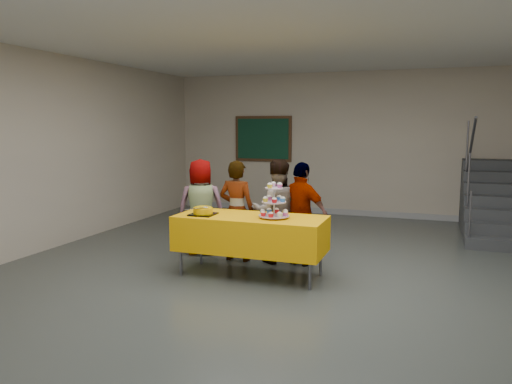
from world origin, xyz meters
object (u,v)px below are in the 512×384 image
bake_table (251,233)px  staircase (501,206)px  schoolchild_a (201,207)px  schoolchild_c (277,211)px  schoolchild_b (237,211)px  cupcake_stand (274,205)px  schoolchild_d (302,214)px  bear_cake (203,210)px  noticeboard (263,139)px

bake_table → staircase: size_ratio=0.78×
schoolchild_a → schoolchild_c: bearing=155.4°
schoolchild_a → schoolchild_c: size_ratio=0.98×
schoolchild_c → staircase: (3.18, 3.15, -0.23)m
bake_table → schoolchild_b: bearing=125.1°
cupcake_stand → schoolchild_b: 1.03m
schoolchild_d → staircase: (2.82, 3.16, -0.22)m
bear_cake → staircase: bearing=45.9°
cupcake_stand → schoolchild_d: size_ratio=0.32×
cupcake_stand → schoolchild_d: (0.16, 0.75, -0.23)m
schoolchild_a → schoolchild_d: bearing=155.8°
schoolchild_a → noticeboard: bearing=-105.7°
staircase → noticeboard: (-4.75, 0.84, 1.11)m
schoolchild_c → staircase: staircase is taller
bake_table → schoolchild_b: schoolchild_b is taller
staircase → bake_table: bearing=-130.3°
bake_table → schoolchild_c: 0.76m
cupcake_stand → staircase: staircase is taller
schoolchild_a → staircase: staircase is taller
schoolchild_a → staircase: bearing=-166.0°
schoolchild_b → schoolchild_c: 0.56m
staircase → noticeboard: noticeboard is taller
bake_table → schoolchild_a: (-1.08, 0.80, 0.15)m
cupcake_stand → schoolchild_b: size_ratio=0.31×
schoolchild_a → noticeboard: 4.04m
schoolchild_b → staircase: bearing=-137.7°
schoolchild_d → noticeboard: size_ratio=1.09×
schoolchild_d → schoolchild_c: bearing=17.7°
cupcake_stand → schoolchild_c: size_ratio=0.31×
schoolchild_c → bear_cake: bearing=25.3°
bear_cake → schoolchild_a: bearing=117.4°
bear_cake → bake_table: bearing=12.0°
noticeboard → bake_table: bearing=-72.8°
schoolchild_c → staircase: size_ratio=0.60×
bear_cake → schoolchild_a: (-0.48, 0.93, -0.12)m
schoolchild_a → schoolchild_d: 1.55m
cupcake_stand → bake_table: bearing=175.0°
cupcake_stand → staircase: (2.98, 3.91, -0.44)m
schoolchild_b → schoolchild_c: (0.55, 0.10, 0.01)m
cupcake_stand → staircase: size_ratio=0.19×
bear_cake → schoolchild_d: 1.37m
bake_table → noticeboard: (-1.46, 4.72, 1.04)m
bake_table → staircase: 5.09m
cupcake_stand → bear_cake: bearing=-173.8°
schoolchild_d → noticeboard: bearing=-44.6°
bear_cake → schoolchild_b: bearing=78.3°
cupcake_stand → noticeboard: noticeboard is taller
cupcake_stand → schoolchild_a: 1.64m
bake_table → noticeboard: noticeboard is taller
staircase → cupcake_stand: bearing=-127.3°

